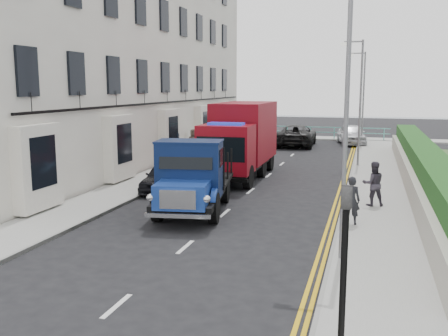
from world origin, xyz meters
The scene contains 23 objects.
ground centered at (0.00, 0.00, 0.00)m, with size 120.00×120.00×0.00m, color black.
pavement_west centered at (-5.20, 9.00, 0.06)m, with size 2.40×38.00×0.12m, color gray.
pavement_east centered at (5.30, 9.00, 0.06)m, with size 2.60×38.00×0.12m, color gray.
promenade centered at (0.00, 29.00, 0.06)m, with size 30.00×2.50×0.12m, color gray.
sea_plane centered at (0.00, 60.00, 0.00)m, with size 120.00×120.00×0.00m, color slate.
terrace_west centered at (-9.47, 13.00, 7.17)m, with size 6.31×30.20×14.25m.
garden_east centered at (7.21, 9.00, 0.90)m, with size 1.45×28.00×1.75m.
seafront_railing centered at (0.00, 28.20, 0.58)m, with size 13.00×0.08×1.11m.
lamp_near centered at (4.18, -2.00, 4.00)m, with size 1.23×0.18×7.00m.
lamp_mid centered at (4.18, 14.00, 4.00)m, with size 1.23×0.18×7.00m.
lamp_far centered at (4.18, 24.00, 4.00)m, with size 1.23×0.18×7.00m.
traffic_signal centered at (4.60, -7.50, 2.07)m, with size 0.16×0.20×3.10m.
bedford_lorry centered at (-1.05, 1.36, 1.21)m, with size 3.03×5.80×2.63m.
red_lorry centered at (-1.26, 9.24, 1.97)m, with size 2.49×7.08×3.69m.
parked_car_front centered at (-3.60, 5.04, 0.61)m, with size 1.45×3.59×1.22m, color black.
parked_car_mid centered at (-2.60, 7.00, 0.70)m, with size 1.47×4.22×1.39m, color teal.
parked_car_rear centered at (-2.60, 13.57, 0.63)m, with size 1.77×4.36×1.27m, color #B9B8BE.
seafront_car_left centered at (-0.50, 23.24, 0.82)m, with size 2.71×5.87×1.63m, color black.
seafront_car_right centered at (3.50, 25.43, 0.79)m, with size 1.86×4.62×1.57m, color silver.
pedestrian_east_near centered at (4.40, 1.37, 0.90)m, with size 0.57×0.37×1.56m, color black.
pedestrian_east_far centered at (5.09, 4.20, 0.95)m, with size 0.80×0.63×1.66m, color #342F39.
pedestrian_west_near centered at (-6.00, 12.61, 0.97)m, with size 1.00×0.42×1.70m, color #1C2533.
pedestrian_west_far centered at (-6.00, 15.36, 0.96)m, with size 0.82×0.53×1.68m, color #433830.
Camera 1 is at (4.88, -14.71, 4.50)m, focal length 40.00 mm.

